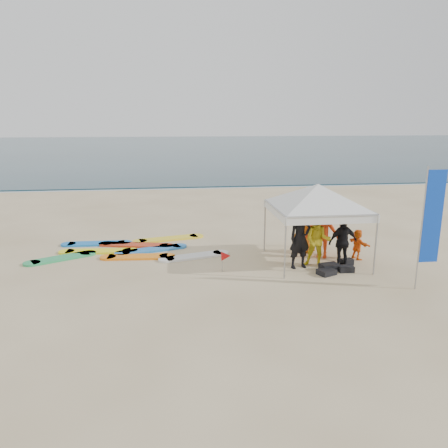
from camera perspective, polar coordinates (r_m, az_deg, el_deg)
name	(u,v)px	position (r m, az deg, el deg)	size (l,w,h in m)	color
ground	(228,288)	(12.16, 0.51, -8.42)	(120.00, 120.00, 0.00)	beige
ocean	(178,147)	(71.33, -6.01, 9.92)	(160.00, 84.00, 0.08)	#0C2633
shoreline_foam	(192,187)	(29.76, -4.17, 4.78)	(160.00, 1.20, 0.01)	silver
person_black_a	(300,238)	(13.70, 9.90, -1.77)	(0.71, 0.47, 1.95)	black
person_yellow	(318,240)	(13.97, 12.15, -2.12)	(0.82, 0.64, 1.69)	yellow
person_orange_a	(323,231)	(14.90, 12.80, -0.90)	(1.18, 0.68, 1.83)	red
person_black_b	(343,242)	(14.11, 15.24, -2.28)	(0.96, 0.40, 1.63)	black
person_orange_b	(307,229)	(15.33, 10.75, -0.63)	(0.83, 0.54, 1.70)	#CE6412
person_seated	(357,244)	(15.11, 17.03, -2.55)	(0.94, 0.30, 1.02)	orange
canopy_tent	(318,184)	(14.04, 12.21, 5.09)	(3.89, 3.89, 2.93)	#A5A5A8
feather_flag	(431,218)	(12.81, 25.46, 0.67)	(0.57, 0.04, 3.37)	#A5A5A8
marker_pennant	(226,256)	(13.28, 0.27, -4.22)	(0.28, 0.28, 0.64)	#A5A5A8
gear_pile	(335,268)	(13.88, 14.27, -5.58)	(1.47, 1.22, 0.22)	black
surfboard_spread	(132,249)	(15.88, -11.96, -3.25)	(6.36, 3.37, 0.07)	blue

